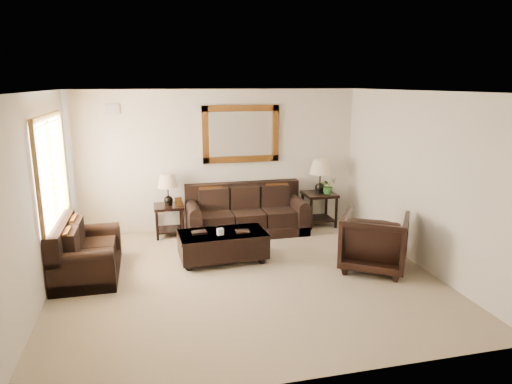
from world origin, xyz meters
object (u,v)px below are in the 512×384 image
object	(u,v)px
end_table_right	(320,183)
loveseat	(83,255)
end_table_left	(168,196)
sofa	(246,215)
armchair	(374,238)
coffee_table	(223,243)

from	to	relation	value
end_table_right	loveseat	bearing A→B (deg)	-160.69
loveseat	end_table_left	distance (m)	2.10
end_table_right	sofa	bearing A→B (deg)	-176.37
loveseat	sofa	bearing A→B (deg)	-63.07
armchair	coffee_table	bearing A→B (deg)	12.56
sofa	coffee_table	world-z (taller)	sofa
end_table_left	end_table_right	world-z (taller)	end_table_right
loveseat	coffee_table	size ratio (longest dim) A/B	1.04
sofa	end_table_right	world-z (taller)	end_table_right
end_table_left	armchair	bearing A→B (deg)	-37.97
coffee_table	armchair	world-z (taller)	armchair
loveseat	armchair	bearing A→B (deg)	-100.25
end_table_right	armchair	xyz separation A→B (m)	(0.01, -2.30, -0.39)
coffee_table	end_table_left	bearing A→B (deg)	115.32
sofa	loveseat	distance (m)	3.13
end_table_left	coffee_table	distance (m)	1.72
loveseat	coffee_table	world-z (taller)	loveseat
sofa	coffee_table	bearing A→B (deg)	-116.75
loveseat	end_table_left	size ratio (longest dim) A/B	1.25
sofa	loveseat	size ratio (longest dim) A/B	1.51
sofa	end_table_right	bearing A→B (deg)	3.63
end_table_right	armchair	world-z (taller)	end_table_right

